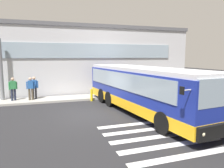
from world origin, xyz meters
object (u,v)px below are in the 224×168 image
passenger_near_column (13,88)px  passenger_by_doorway (31,87)px  bus_main_foreground (142,90)px  passenger_at_curb_edge (34,87)px  entry_support_column (1,70)px  safety_bollard_yellow (92,95)px

passenger_near_column → passenger_by_doorway: same height
bus_main_foreground → passenger_at_curb_edge: size_ratio=6.59×
bus_main_foreground → passenger_by_doorway: size_ratio=6.59×
bus_main_foreground → passenger_near_column: size_ratio=6.59×
entry_support_column → passenger_at_curb_edge: size_ratio=2.67×
bus_main_foreground → passenger_by_doorway: bearing=141.7°
bus_main_foreground → passenger_at_curb_edge: 8.30m
entry_support_column → safety_bollard_yellow: 6.82m
passenger_at_curb_edge → safety_bollard_yellow: bearing=-19.6°
entry_support_column → passenger_near_column: entry_support_column is taller
entry_support_column → passenger_at_curb_edge: bearing=-9.1°
passenger_by_doorway → safety_bollard_yellow: (4.30, -1.11, -0.63)m
entry_support_column → passenger_at_curb_edge: 2.61m
passenger_by_doorway → bus_main_foreground: bearing=-38.3°
bus_main_foreground → passenger_at_curb_edge: bus_main_foreground is taller
bus_main_foreground → passenger_at_curb_edge: bearing=138.8°
passenger_near_column → passenger_by_doorway: 1.20m
entry_support_column → bus_main_foreground: (8.48, -5.82, -1.05)m
safety_bollard_yellow → passenger_by_doorway: bearing=165.5°
entry_support_column → bus_main_foreground: bearing=-34.5°
passenger_by_doorway → safety_bollard_yellow: passenger_by_doorway is taller
passenger_at_curb_edge → entry_support_column: bearing=170.9°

